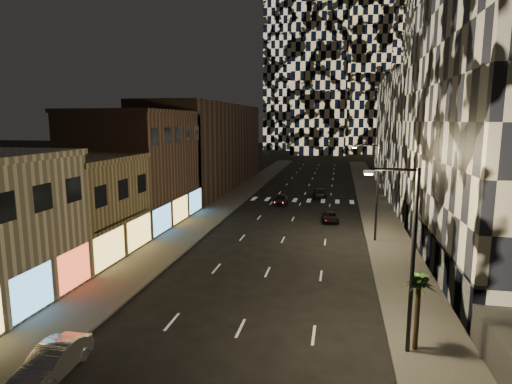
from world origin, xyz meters
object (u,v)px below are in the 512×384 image
at_px(car_dark_midlane, 281,199).
at_px(palm_tree, 419,288).
at_px(streetlight_far, 375,186).
at_px(car_dark_rightlane, 330,217).
at_px(car_silver_parked, 52,361).
at_px(streetlight_near, 408,248).
at_px(car_dark_oncoming, 320,193).

bearing_deg(car_dark_midlane, palm_tree, -74.22).
height_order(streetlight_far, car_dark_rightlane, streetlight_far).
xyz_separation_m(car_silver_parked, car_dark_rightlane, (11.50, 32.31, -0.17)).
relative_size(streetlight_near, car_silver_parked, 2.10).
relative_size(streetlight_far, palm_tree, 2.34).
height_order(streetlight_near, streetlight_far, same).
bearing_deg(car_dark_oncoming, car_silver_parked, 75.11).
distance_m(streetlight_near, palm_tree, 2.15).
xyz_separation_m(car_dark_midlane, car_dark_oncoming, (4.94, 6.63, -0.01)).
xyz_separation_m(streetlight_near, car_silver_parked, (-15.55, -4.94, -4.65)).
height_order(streetlight_far, palm_tree, streetlight_far).
bearing_deg(car_silver_parked, streetlight_near, 16.47).
bearing_deg(streetlight_far, car_silver_parked, -121.95).
distance_m(streetlight_near, car_dark_oncoming, 43.71).
xyz_separation_m(car_silver_parked, car_dark_midlane, (4.64, 41.36, 0.01)).
relative_size(car_dark_oncoming, palm_tree, 1.26).
bearing_deg(car_dark_rightlane, car_dark_midlane, 122.75).
distance_m(car_dark_oncoming, car_dark_rightlane, 15.80).
bearing_deg(car_dark_oncoming, car_dark_rightlane, 93.39).
bearing_deg(car_dark_oncoming, palm_tree, 95.20).
relative_size(streetlight_near, car_dark_oncoming, 1.85).
xyz_separation_m(streetlight_near, car_dark_rightlane, (-4.05, 27.37, -4.82)).
xyz_separation_m(streetlight_near, streetlight_far, (0.00, 20.00, 0.00)).
xyz_separation_m(streetlight_far, car_dark_rightlane, (-4.05, 7.37, -4.82)).
height_order(car_dark_midlane, palm_tree, palm_tree).
bearing_deg(car_silver_parked, car_dark_rightlane, 69.26).
bearing_deg(car_dark_rightlane, car_silver_parked, -114.02).
height_order(car_dark_oncoming, palm_tree, palm_tree).
height_order(car_silver_parked, car_dark_rightlane, car_silver_parked).
height_order(streetlight_near, palm_tree, streetlight_near).
bearing_deg(palm_tree, streetlight_far, 91.88).
bearing_deg(streetlight_near, car_silver_parked, -162.38).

